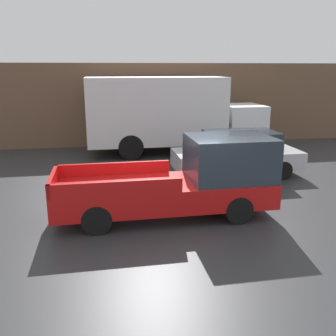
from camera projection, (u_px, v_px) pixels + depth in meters
ground_plane at (185, 215)px, 10.21m from camera, size 60.00×60.00×0.00m
building_wall at (142, 105)px, 19.11m from camera, size 28.00×0.15×4.13m
pickup_truck at (187, 180)px, 10.05m from camera, size 5.79×1.93×2.13m
car at (238, 153)px, 13.86m from camera, size 4.65×1.89×1.64m
delivery_truck at (168, 113)px, 17.24m from camera, size 8.22×2.37×3.50m
newspaper_box at (96, 138)px, 18.79m from camera, size 0.45×0.40×0.97m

